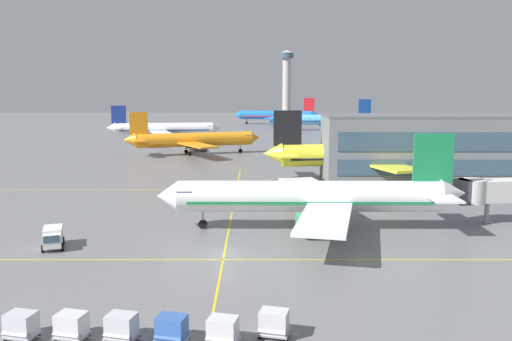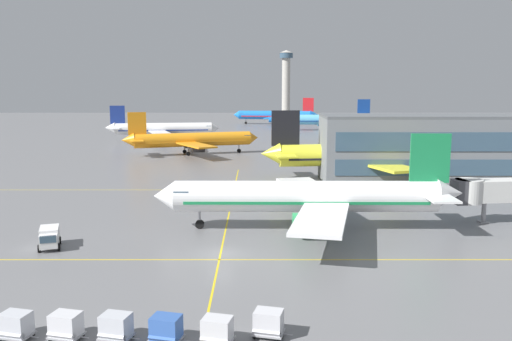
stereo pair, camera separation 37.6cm
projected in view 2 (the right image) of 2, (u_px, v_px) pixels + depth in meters
The scene contains 17 objects.
ground_plane at pixel (223, 253), 54.97m from camera, with size 600.00×600.00×0.00m, color slate.
airliner_front_gate at pixel (312, 197), 63.89m from camera, with size 37.01×32.05×11.55m.
airliner_second_row at pixel (370, 155), 99.96m from camera, with size 40.93×35.06×12.72m.
airliner_third_row at pixel (194, 140), 134.65m from camera, with size 34.17×29.20×10.87m.
airliner_far_left_stand at pixel (165, 129), 169.09m from camera, with size 35.83×30.65×11.14m.
airliner_far_right_stand at pixel (328, 120), 209.23m from camera, with size 38.87×33.58×12.10m.
airliner_distant_taxiway at pixel (278, 115), 243.09m from camera, with size 38.60×33.00×12.01m.
taxiway_markings at pixel (231, 216), 70.90m from camera, with size 133.14×79.76×0.01m.
service_truck_red_van at pixel (52, 237), 56.83m from camera, with size 3.11×4.47×2.10m.
baggage_cart_row_leftmost at pixel (18, 325), 36.25m from camera, with size 2.87×2.11×1.86m.
baggage_cart_row_second at pixel (68, 325), 36.16m from camera, with size 2.87×2.11×1.86m.
baggage_cart_row_middle at pixel (118, 326), 35.99m from camera, with size 2.87×2.11×1.86m.
baggage_cart_row_fourth at pixel (168, 329), 35.67m from camera, with size 2.87×2.11×1.86m.
baggage_cart_row_fifth at pixel (219, 330), 35.41m from camera, with size 2.87×2.11×1.86m.
baggage_cart_row_rightmost at pixel (271, 323), 36.53m from camera, with size 2.87×2.11×1.86m.
jet_bridge at pixel (509, 191), 67.05m from camera, with size 17.07×4.98×5.58m.
control_tower at pixel (289, 77), 337.73m from camera, with size 8.82×8.82×39.73m.
Camera 2 is at (3.65, -52.95, 16.99)m, focal length 37.50 mm.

